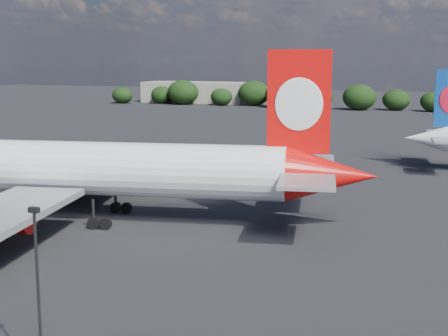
% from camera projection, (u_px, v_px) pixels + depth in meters
% --- Properties ---
extents(ground, '(500.00, 500.00, 0.00)m').
position_uv_depth(ground, '(238.00, 163.00, 103.00)').
color(ground, black).
rests_on(ground, ground).
extents(qantas_airliner, '(54.49, 52.09, 17.87)m').
position_uv_depth(qantas_airliner, '(101.00, 170.00, 65.38)').
color(qantas_airliner, white).
rests_on(qantas_airliner, ground).
extents(apron_lamp_post, '(0.55, 0.30, 9.50)m').
position_uv_depth(apron_lamp_post, '(38.00, 284.00, 32.39)').
color(apron_lamp_post, black).
rests_on(apron_lamp_post, ground).
extents(terminal_building, '(42.00, 16.00, 8.00)m').
position_uv_depth(terminal_building, '(197.00, 92.00, 246.68)').
color(terminal_building, gray).
rests_on(terminal_building, ground).
extents(highway_sign, '(6.00, 0.30, 4.50)m').
position_uv_depth(highway_sign, '(303.00, 100.00, 215.43)').
color(highway_sign, '#13621B').
rests_on(highway_sign, ground).
extents(billboard_yellow, '(5.00, 0.30, 5.50)m').
position_uv_depth(billboard_yellow, '(395.00, 98.00, 210.15)').
color(billboard_yellow, yellow).
rests_on(billboard_yellow, ground).
extents(horizon_treeline, '(201.03, 16.55, 9.22)m').
position_uv_depth(horizon_treeline, '(345.00, 97.00, 213.92)').
color(horizon_treeline, black).
rests_on(horizon_treeline, ground).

